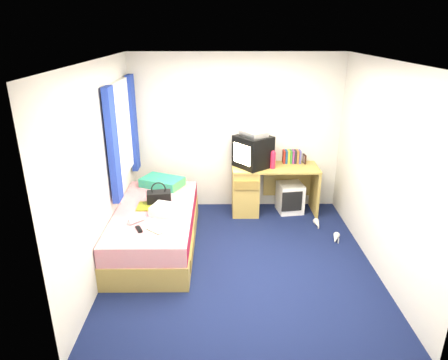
{
  "coord_description": "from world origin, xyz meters",
  "views": [
    {
      "loc": [
        -0.25,
        -4.28,
        2.73
      ],
      "look_at": [
        -0.2,
        0.7,
        0.81
      ],
      "focal_mm": 32.0,
      "sensor_mm": 36.0,
      "label": 1
    }
  ],
  "objects_px": {
    "bed": "(156,228)",
    "magazine": "(146,206)",
    "vcr": "(254,134)",
    "picture_frame": "(304,159)",
    "water_bottle": "(136,220)",
    "towel": "(166,210)",
    "colour_swatch_fan": "(154,231)",
    "remote_control": "(139,229)",
    "crt_tv": "(253,151)",
    "handbag": "(159,197)",
    "pillow": "(162,182)",
    "white_heels": "(326,231)",
    "pink_water_bottle": "(273,161)",
    "aerosol_can": "(265,159)",
    "desk": "(256,187)",
    "storage_cube": "(290,198)"
  },
  "relations": [
    {
      "from": "water_bottle",
      "to": "colour_swatch_fan",
      "type": "height_order",
      "value": "water_bottle"
    },
    {
      "from": "towel",
      "to": "handbag",
      "type": "bearing_deg",
      "value": 111.03
    },
    {
      "from": "pink_water_bottle",
      "to": "remote_control",
      "type": "height_order",
      "value": "pink_water_bottle"
    },
    {
      "from": "vcr",
      "to": "picture_frame",
      "type": "xyz_separation_m",
      "value": [
        0.81,
        0.13,
        -0.44
      ]
    },
    {
      "from": "bed",
      "to": "remote_control",
      "type": "relative_size",
      "value": 12.5
    },
    {
      "from": "aerosol_can",
      "to": "desk",
      "type": "bearing_deg",
      "value": -162.09
    },
    {
      "from": "vcr",
      "to": "remote_control",
      "type": "bearing_deg",
      "value": -74.65
    },
    {
      "from": "towel",
      "to": "colour_swatch_fan",
      "type": "xyz_separation_m",
      "value": [
        -0.07,
        -0.46,
        -0.05
      ]
    },
    {
      "from": "bed",
      "to": "magazine",
      "type": "distance_m",
      "value": 0.32
    },
    {
      "from": "desk",
      "to": "pink_water_bottle",
      "type": "height_order",
      "value": "pink_water_bottle"
    },
    {
      "from": "storage_cube",
      "to": "pink_water_bottle",
      "type": "xyz_separation_m",
      "value": [
        -0.31,
        -0.09,
        0.64
      ]
    },
    {
      "from": "picture_frame",
      "to": "handbag",
      "type": "bearing_deg",
      "value": -161.79
    },
    {
      "from": "magazine",
      "to": "white_heels",
      "type": "bearing_deg",
      "value": 5.47
    },
    {
      "from": "bed",
      "to": "storage_cube",
      "type": "bearing_deg",
      "value": 28.72
    },
    {
      "from": "remote_control",
      "to": "pink_water_bottle",
      "type": "bearing_deg",
      "value": 16.26
    },
    {
      "from": "bed",
      "to": "white_heels",
      "type": "relative_size",
      "value": 3.07
    },
    {
      "from": "bed",
      "to": "aerosol_can",
      "type": "xyz_separation_m",
      "value": [
        1.53,
        1.1,
        0.58
      ]
    },
    {
      "from": "storage_cube",
      "to": "remote_control",
      "type": "distance_m",
      "value": 2.62
    },
    {
      "from": "pink_water_bottle",
      "to": "vcr",
      "type": "bearing_deg",
      "value": 161.98
    },
    {
      "from": "vcr",
      "to": "remote_control",
      "type": "xyz_separation_m",
      "value": [
        -1.43,
        -1.63,
        -0.71
      ]
    },
    {
      "from": "desk",
      "to": "aerosol_can",
      "type": "xyz_separation_m",
      "value": [
        0.12,
        0.04,
        0.44
      ]
    },
    {
      "from": "remote_control",
      "to": "crt_tv",
      "type": "bearing_deg",
      "value": 23.26
    },
    {
      "from": "pillow",
      "to": "white_heels",
      "type": "height_order",
      "value": "pillow"
    },
    {
      "from": "desk",
      "to": "colour_swatch_fan",
      "type": "relative_size",
      "value": 5.91
    },
    {
      "from": "desk",
      "to": "magazine",
      "type": "bearing_deg",
      "value": -147.15
    },
    {
      "from": "handbag",
      "to": "magazine",
      "type": "xyz_separation_m",
      "value": [
        -0.16,
        -0.13,
        -0.08
      ]
    },
    {
      "from": "aerosol_can",
      "to": "towel",
      "type": "relative_size",
      "value": 0.57
    },
    {
      "from": "pillow",
      "to": "water_bottle",
      "type": "height_order",
      "value": "pillow"
    },
    {
      "from": "vcr",
      "to": "picture_frame",
      "type": "height_order",
      "value": "vcr"
    },
    {
      "from": "colour_swatch_fan",
      "to": "white_heels",
      "type": "relative_size",
      "value": 0.34
    },
    {
      "from": "magazine",
      "to": "towel",
      "type": "bearing_deg",
      "value": -36.04
    },
    {
      "from": "vcr",
      "to": "magazine",
      "type": "xyz_separation_m",
      "value": [
        -1.47,
        -0.99,
        -0.71
      ]
    },
    {
      "from": "bed",
      "to": "magazine",
      "type": "xyz_separation_m",
      "value": [
        -0.12,
        0.07,
        0.28
      ]
    },
    {
      "from": "water_bottle",
      "to": "bed",
      "type": "bearing_deg",
      "value": 67.29
    },
    {
      "from": "remote_control",
      "to": "bed",
      "type": "bearing_deg",
      "value": 55.22
    },
    {
      "from": "desk",
      "to": "pink_water_bottle",
      "type": "relative_size",
      "value": 5.37
    },
    {
      "from": "pillow",
      "to": "pink_water_bottle",
      "type": "xyz_separation_m",
      "value": [
        1.63,
        0.18,
        0.27
      ]
    },
    {
      "from": "towel",
      "to": "storage_cube",
      "type": "bearing_deg",
      "value": 34.02
    },
    {
      "from": "crt_tv",
      "to": "pink_water_bottle",
      "type": "relative_size",
      "value": 2.65
    },
    {
      "from": "crt_tv",
      "to": "handbag",
      "type": "xyz_separation_m",
      "value": [
        -1.3,
        -0.86,
        -0.36
      ]
    },
    {
      "from": "crt_tv",
      "to": "picture_frame",
      "type": "height_order",
      "value": "crt_tv"
    },
    {
      "from": "towel",
      "to": "water_bottle",
      "type": "xyz_separation_m",
      "value": [
        -0.32,
        -0.24,
        -0.02
      ]
    },
    {
      "from": "desk",
      "to": "storage_cube",
      "type": "bearing_deg",
      "value": -0.27
    },
    {
      "from": "bed",
      "to": "picture_frame",
      "type": "xyz_separation_m",
      "value": [
        2.15,
        1.2,
        0.55
      ]
    },
    {
      "from": "pillow",
      "to": "remote_control",
      "type": "bearing_deg",
      "value": -93.81
    },
    {
      "from": "pillow",
      "to": "colour_swatch_fan",
      "type": "height_order",
      "value": "pillow"
    },
    {
      "from": "vcr",
      "to": "white_heels",
      "type": "relative_size",
      "value": 0.58
    },
    {
      "from": "towel",
      "to": "water_bottle",
      "type": "distance_m",
      "value": 0.4
    },
    {
      "from": "pillow",
      "to": "picture_frame",
      "type": "xyz_separation_m",
      "value": [
        2.15,
        0.41,
        0.22
      ]
    },
    {
      "from": "crt_tv",
      "to": "magazine",
      "type": "relative_size",
      "value": 2.29
    }
  ]
}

